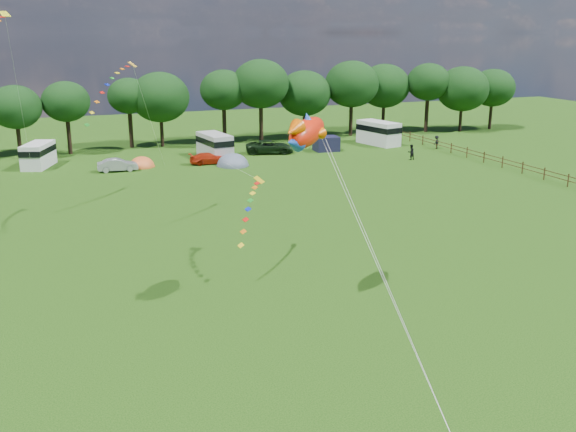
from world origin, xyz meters
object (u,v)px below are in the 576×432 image
object	(u,v)px
fish_kite	(304,133)
walker_a	(411,152)
campervan_c	(215,145)
walker_b	(436,142)
car_d	(270,147)
car_b	(118,165)
tent_greyblue	(233,165)
campervan_d	(378,132)
car_c	(209,158)
campervan_b	(38,154)
tent_orange	(142,167)

from	to	relation	value
fish_kite	walker_a	bearing A→B (deg)	10.42
campervan_c	walker_a	xyz separation A→B (m)	(19.74, -8.73, -0.60)
fish_kite	walker_b	distance (m)	49.51
car_d	campervan_c	world-z (taller)	campervan_c
campervan_c	fish_kite	distance (m)	41.64
car_b	tent_greyblue	size ratio (longest dim) A/B	0.98
car_b	walker_a	bearing A→B (deg)	-96.42
fish_kite	campervan_d	bearing A→B (deg)	16.40
campervan_d	walker_b	distance (m)	7.29
car_b	car_c	size ratio (longest dim) A/B	0.94
car_c	walker_a	size ratio (longest dim) A/B	2.34
car_b	walker_b	bearing A→B (deg)	-87.25
campervan_b	walker_a	world-z (taller)	campervan_b
campervan_d	fish_kite	world-z (taller)	fish_kite
campervan_d	walker_a	xyz separation A→B (m)	(-1.50, -10.15, -0.69)
campervan_c	walker_b	size ratio (longest dim) A/B	3.62
car_d	tent_orange	distance (m)	15.16
car_c	tent_greyblue	distance (m)	2.82
fish_kite	walker_b	size ratio (longest dim) A/B	2.11
campervan_b	tent_orange	world-z (taller)	campervan_b
walker_b	fish_kite	bearing A→B (deg)	19.36
walker_b	car_c	bearing A→B (deg)	-30.85
car_b	tent_greyblue	distance (m)	11.67
campervan_b	walker_a	distance (m)	39.40
campervan_b	fish_kite	size ratio (longest dim) A/B	1.63
car_d	tent_orange	size ratio (longest dim) A/B	1.89
car_b	campervan_d	bearing A→B (deg)	-78.06
car_c	tent_orange	world-z (taller)	car_c
car_b	walker_a	size ratio (longest dim) A/B	2.19
car_d	campervan_c	distance (m)	6.63
car_c	campervan_c	size ratio (longest dim) A/B	0.68
car_c	campervan_c	bearing A→B (deg)	-25.62
car_d	car_b	bearing A→B (deg)	118.34
car_b	campervan_c	distance (m)	11.53
car_c	campervan_b	xyz separation A→B (m)	(-16.82, 4.69, 0.74)
tent_orange	walker_b	size ratio (longest dim) A/B	1.86
campervan_d	walker_a	bearing A→B (deg)	158.84
car_c	car_b	bearing A→B (deg)	92.42
car_b	tent_greyblue	world-z (taller)	car_b
car_d	campervan_b	world-z (taller)	campervan_b
car_b	car_c	world-z (taller)	car_b
tent_greyblue	campervan_d	bearing A→B (deg)	17.02
campervan_d	tent_orange	distance (m)	29.84
walker_a	walker_b	distance (m)	8.16
campervan_b	campervan_d	size ratio (longest dim) A/B	0.88
car_c	walker_b	xyz separation A→B (m)	(27.72, -0.72, 0.21)
car_d	campervan_d	xyz separation A→B (m)	(14.66, 1.04, 0.77)
tent_greyblue	car_c	bearing A→B (deg)	139.60
campervan_c	campervan_d	world-z (taller)	campervan_d
walker_a	walker_b	size ratio (longest dim) A/B	1.06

